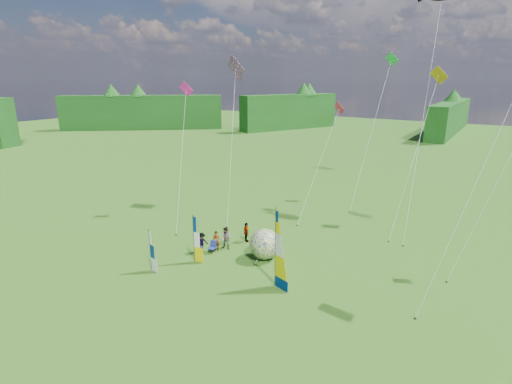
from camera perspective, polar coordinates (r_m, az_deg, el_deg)
The scene contains 19 objects.
ground at distance 25.26m, azimuth -3.08°, elevation -14.62°, with size 220.00×220.00×0.00m, color #4A7B1B.
treeline_ring at distance 23.46m, azimuth -3.23°, elevation -6.20°, with size 210.00×210.00×8.00m, color #195218, non-canonical shape.
feather_banner_main at distance 25.22m, azimuth 2.78°, elevation -8.12°, with size 1.37×0.10×5.10m, color navy, non-canonical shape.
side_banner_left at distance 29.05m, azimuth -8.87°, elevation -6.69°, with size 0.96×0.10×3.45m, color #DFC500, non-canonical shape.
side_banner_far at distance 28.47m, azimuth -14.86°, elevation -8.13°, with size 0.88×0.10×2.93m, color white, non-canonical shape.
bol_inflatable at distance 29.40m, azimuth 1.26°, elevation -7.44°, with size 2.28×2.28×2.28m, color navy.
spectator_a at distance 30.87m, azimuth -5.71°, elevation -7.01°, with size 0.58×0.38×1.60m, color #66594C.
spectator_b at distance 31.11m, azimuth -4.29°, elevation -6.61°, with size 0.86×0.42×1.77m, color #66594C.
spectator_c at distance 30.74m, azimuth -7.75°, elevation -7.19°, with size 1.03×0.38×1.60m, color #66594C.
spectator_d at distance 32.36m, azimuth -1.39°, elevation -5.78°, with size 0.95×0.39×1.63m, color #66594C.
camp_chair at distance 30.66m, azimuth -6.33°, elevation -7.87°, with size 0.55×0.55×0.95m, color navy, non-canonical shape.
kite_whale at distance 37.55m, azimuth 23.03°, elevation 11.75°, with size 4.54×15.46×21.65m, color black, non-canonical shape.
kite_rainbow_delta at distance 37.99m, azimuth -3.52°, elevation 8.72°, with size 8.80×12.23×15.98m, color #F35D3E, non-canonical shape.
kite_parafoil at distance 24.84m, azimuth 29.86°, elevation 4.90°, with size 7.81×11.12×17.95m, color #A41416, non-canonical shape.
small_kite_red at distance 38.00m, azimuth 9.05°, elevation 4.78°, with size 2.63×10.26×11.06m, color #E9305A, non-canonical shape.
small_kite_orange at distance 36.07m, azimuth 21.82°, elevation 5.89°, with size 3.69×10.65×14.36m, color orange, non-canonical shape.
small_kite_yellow at distance 29.77m, azimuth 31.22°, elevation 1.83°, with size 5.56×7.54×13.48m, color #E1A70B, non-canonical shape.
small_kite_pink at distance 36.10m, azimuth -10.65°, elevation 5.67°, with size 6.11×8.58×12.99m, color #DD1C92, non-canonical shape.
small_kite_green at distance 42.55m, azimuth 16.19°, elevation 8.83°, with size 2.93×10.74×15.84m, color green, non-canonical shape.
Camera 1 is at (12.78, -17.52, 12.94)m, focal length 28.00 mm.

